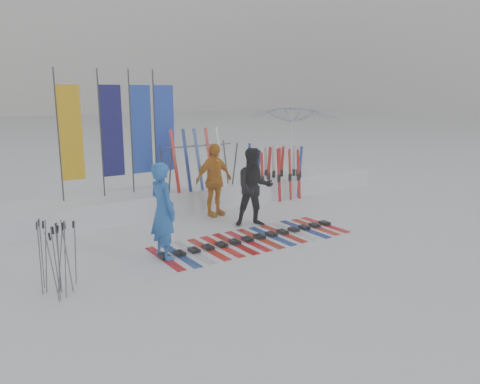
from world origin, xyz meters
TOP-DOWN VIEW (x-y plane):
  - ground at (0.00, 0.00)m, footprint 120.00×120.00m
  - snow_bank at (0.00, 4.60)m, footprint 14.00×1.60m
  - person_blue at (-1.92, 1.11)m, footprint 0.52×0.74m
  - person_black at (0.89, 2.01)m, footprint 1.14×1.04m
  - person_yellow at (0.54, 3.36)m, footprint 1.18×0.61m
  - tent_canopy at (5.07, 5.65)m, footprint 3.95×3.99m
  - ski_row at (0.21, 1.07)m, footprint 4.48×1.68m
  - pole_cluster at (-4.06, 0.53)m, footprint 0.60×0.73m
  - feather_flags at (-1.39, 4.68)m, footprint 3.07×0.09m
  - ski_rack at (0.58, 4.20)m, footprint 2.04×0.80m
  - upright_skis at (3.26, 4.18)m, footprint 1.64×1.17m

SIDE VIEW (x-z plane):
  - ground at x=0.00m, z-range 0.00..0.00m
  - ski_row at x=0.21m, z-range 0.00..0.07m
  - snow_bank at x=0.00m, z-range 0.00..0.60m
  - pole_cluster at x=-4.06m, z-range -0.02..1.24m
  - upright_skis at x=3.26m, z-range -0.06..1.61m
  - person_black at x=0.89m, z-range 0.00..1.92m
  - person_yellow at x=0.54m, z-range 0.00..1.92m
  - person_blue at x=-1.92m, z-range 0.00..1.93m
  - ski_rack at x=0.58m, z-range 0.77..2.00m
  - tent_canopy at x=5.07m, z-range 0.00..2.83m
  - feather_flags at x=-1.39m, z-range 0.64..3.84m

